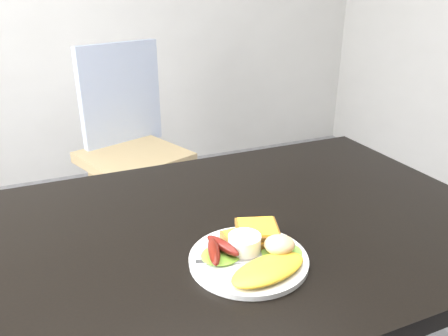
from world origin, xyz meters
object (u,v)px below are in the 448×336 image
object	(u,v)px
dining_chair	(134,158)
plate	(248,259)
person	(251,167)
dining_table	(240,230)

from	to	relation	value
dining_chair	plate	xyz separation A→B (m)	(-0.06, -1.40, 0.31)
dining_chair	person	bearing A→B (deg)	-93.60
person	plate	distance (m)	0.68
person	dining_table	bearing A→B (deg)	65.11
dining_chair	person	xyz separation A→B (m)	(0.24, -0.80, 0.22)
dining_table	person	bearing A→B (deg)	60.50
plate	dining_table	bearing A→B (deg)	71.07
dining_table	person	distance (m)	0.52
dining_table	dining_chair	world-z (taller)	dining_table
person	plate	size ratio (longest dim) A/B	5.77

